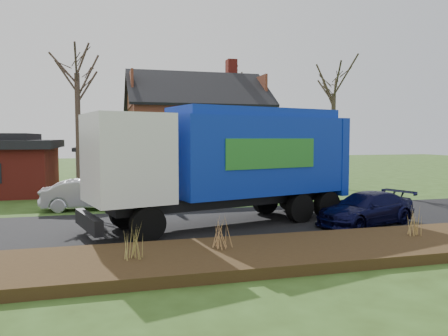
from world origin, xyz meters
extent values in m
plane|color=#2F4617|center=(0.00, 0.00, 0.00)|extent=(120.00, 120.00, 0.00)
cube|color=black|center=(0.00, 0.00, 0.01)|extent=(80.00, 7.00, 0.02)
cube|color=black|center=(0.00, -5.30, 0.15)|extent=(80.00, 3.50, 0.30)
cube|color=beige|center=(2.00, 14.00, 1.35)|extent=(9.00, 7.50, 2.70)
cube|color=#5B2C1A|center=(2.00, 14.00, 4.10)|extent=(9.00, 7.50, 2.80)
cube|color=maroon|center=(5.00, 15.00, 8.46)|extent=(0.70, 0.90, 1.60)
cube|color=beige|center=(-4.20, 13.50, 1.30)|extent=(3.50, 5.50, 2.60)
cube|color=black|center=(-4.20, 13.50, 2.72)|extent=(3.90, 5.90, 0.24)
cylinder|color=black|center=(-2.90, -2.33, 0.59)|extent=(1.25, 0.69, 1.18)
cylinder|color=black|center=(-3.52, -0.02, 0.59)|extent=(1.25, 0.69, 1.18)
cylinder|color=black|center=(3.37, -0.65, 0.59)|extent=(1.25, 0.69, 1.18)
cylinder|color=black|center=(2.76, 1.66, 0.59)|extent=(1.25, 0.69, 1.18)
cylinder|color=black|center=(4.80, -0.27, 0.59)|extent=(1.25, 0.69, 1.18)
cylinder|color=black|center=(4.19, 2.04, 0.59)|extent=(1.25, 0.69, 1.18)
cube|color=black|center=(0.64, -0.15, 0.97)|extent=(9.81, 3.86, 0.40)
cube|color=white|center=(-3.48, -1.25, 2.73)|extent=(3.27, 3.43, 3.08)
cube|color=black|center=(-4.69, -1.58, 2.90)|extent=(0.74, 2.44, 1.03)
cube|color=black|center=(-4.80, -1.61, 0.63)|extent=(1.01, 2.82, 0.51)
cube|color=#0D2BA5|center=(1.69, 0.13, 2.73)|extent=(7.67, 4.61, 3.08)
cube|color=#0D2BA5|center=(1.69, 0.13, 4.44)|extent=(7.25, 4.19, 0.34)
cube|color=#0D2BA5|center=(5.27, 1.09, 2.62)|extent=(1.14, 2.91, 3.30)
cube|color=#297D2B|center=(1.90, -1.31, 2.85)|extent=(3.97, 1.11, 1.14)
cube|color=#297D2B|center=(1.15, 1.49, 2.85)|extent=(3.97, 1.11, 1.14)
imported|color=#ACAFB4|center=(-5.02, 4.97, 0.73)|extent=(4.44, 1.63, 1.45)
imported|color=black|center=(5.69, -1.80, 0.65)|extent=(4.80, 3.10, 1.30)
cylinder|color=#413027|center=(-5.66, 8.98, 3.51)|extent=(0.29, 0.29, 7.02)
cylinder|color=#3C3424|center=(11.04, 10.46, 3.24)|extent=(0.30, 0.30, 6.48)
cylinder|color=#46362A|center=(6.50, 21.70, 3.89)|extent=(0.30, 0.30, 7.77)
cone|color=#9C8B45|center=(-3.53, -5.40, 0.75)|extent=(0.04, 0.04, 0.90)
cone|color=#9C8B45|center=(-3.68, -5.40, 0.75)|extent=(0.04, 0.04, 0.90)
cone|color=#9C8B45|center=(-3.38, -5.40, 0.75)|extent=(0.04, 0.04, 0.90)
cone|color=#9C8B45|center=(-3.53, -5.28, 0.75)|extent=(0.04, 0.04, 0.90)
cone|color=#9C8B45|center=(-3.53, -5.52, 0.75)|extent=(0.04, 0.04, 0.90)
cone|color=#AA7B4B|center=(-1.07, -4.95, 0.79)|extent=(0.04, 0.04, 0.98)
cone|color=#AA7B4B|center=(-1.22, -4.95, 0.79)|extent=(0.04, 0.04, 0.98)
cone|color=#AA7B4B|center=(-0.91, -4.95, 0.79)|extent=(0.04, 0.04, 0.98)
cone|color=#AA7B4B|center=(-1.07, -4.83, 0.79)|extent=(0.04, 0.04, 0.98)
cone|color=#AA7B4B|center=(-1.07, -5.08, 0.79)|extent=(0.04, 0.04, 0.98)
cone|color=tan|center=(5.32, -4.98, 0.78)|extent=(0.05, 0.05, 0.96)
cone|color=tan|center=(5.15, -4.98, 0.78)|extent=(0.05, 0.05, 0.96)
cone|color=tan|center=(5.49, -4.98, 0.78)|extent=(0.05, 0.05, 0.96)
cone|color=tan|center=(5.32, -4.84, 0.78)|extent=(0.05, 0.05, 0.96)
cone|color=tan|center=(5.32, -5.11, 0.78)|extent=(0.05, 0.05, 0.96)
camera|label=1|loc=(-4.19, -16.78, 3.45)|focal=35.00mm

